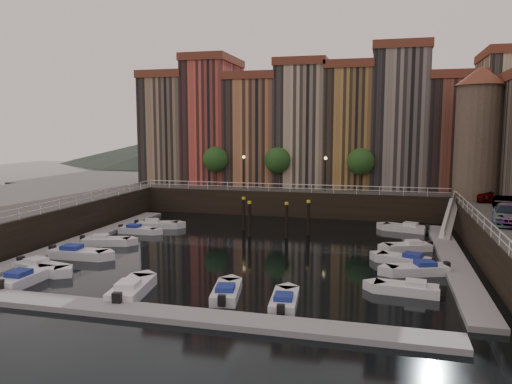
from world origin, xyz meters
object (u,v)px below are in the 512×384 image
(corner_tower, at_px, (478,131))
(car_a, at_px, (485,195))
(boat_left_0, at_px, (41,267))
(boat_left_2, at_px, (105,241))
(car_b, at_px, (506,205))
(boat_left_1, at_px, (78,253))
(car_c, at_px, (507,215))
(mooring_pilings, at_px, (272,218))
(gangway, at_px, (450,216))

(corner_tower, height_order, car_a, corner_tower)
(car_a, bearing_deg, boat_left_0, -139.88)
(corner_tower, relative_size, boat_left_2, 3.05)
(car_b, bearing_deg, boat_left_0, -153.71)
(boat_left_1, bearing_deg, car_c, 10.27)
(mooring_pilings, distance_m, boat_left_1, 18.39)
(boat_left_2, relative_size, car_b, 1.08)
(corner_tower, distance_m, mooring_pilings, 23.34)
(gangway, xyz_separation_m, boat_left_1, (-30.21, -16.96, -1.54))
(car_a, relative_size, car_b, 1.00)
(boat_left_1, bearing_deg, boat_left_2, 92.47)
(corner_tower, xyz_separation_m, boat_left_2, (-33.47, -16.75, -9.85))
(boat_left_0, bearing_deg, gangway, 47.86)
(boat_left_0, relative_size, car_b, 1.14)
(gangway, relative_size, boat_left_2, 1.84)
(gangway, xyz_separation_m, boat_left_2, (-30.57, -12.25, -1.58))
(corner_tower, xyz_separation_m, mooring_pilings, (-19.87, -8.76, -8.54))
(gangway, relative_size, car_c, 1.58)
(corner_tower, bearing_deg, car_b, -81.43)
(corner_tower, distance_m, car_b, 10.62)
(boat_left_2, bearing_deg, boat_left_1, -100.08)
(gangway, bearing_deg, boat_left_0, -145.10)
(gangway, relative_size, car_b, 1.99)
(car_a, height_order, car_b, car_a)
(gangway, distance_m, boat_left_1, 34.69)
(boat_left_0, bearing_deg, mooring_pilings, 64.59)
(mooring_pilings, bearing_deg, car_c, -15.67)
(car_c, bearing_deg, boat_left_2, -166.06)
(boat_left_2, distance_m, car_a, 37.64)
(boat_left_2, bearing_deg, gangway, 7.47)
(boat_left_1, bearing_deg, gangway, 27.49)
(car_c, bearing_deg, car_a, 97.01)
(mooring_pilings, bearing_deg, boat_left_2, -149.54)
(boat_left_1, distance_m, car_b, 36.95)
(gangway, relative_size, boat_left_0, 1.74)
(corner_tower, bearing_deg, car_a, -62.25)
(gangway, distance_m, boat_left_0, 37.08)
(gangway, height_order, car_a, car_a)
(car_b, bearing_deg, mooring_pilings, -179.21)
(boat_left_0, bearing_deg, car_b, 39.69)
(boat_left_0, height_order, boat_left_2, boat_left_0)
(mooring_pilings, relative_size, boat_left_0, 1.49)
(car_a, xyz_separation_m, car_b, (0.54, -6.95, -0.02))
(boat_left_0, distance_m, boat_left_1, 4.24)
(corner_tower, xyz_separation_m, boat_left_1, (-33.11, -21.46, -9.81))
(corner_tower, relative_size, boat_left_0, 2.88)
(boat_left_0, height_order, boat_left_1, boat_left_1)
(boat_left_2, xyz_separation_m, car_a, (34.18, 15.40, 3.37))
(boat_left_0, relative_size, car_a, 1.15)
(mooring_pilings, bearing_deg, boat_left_0, -128.37)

